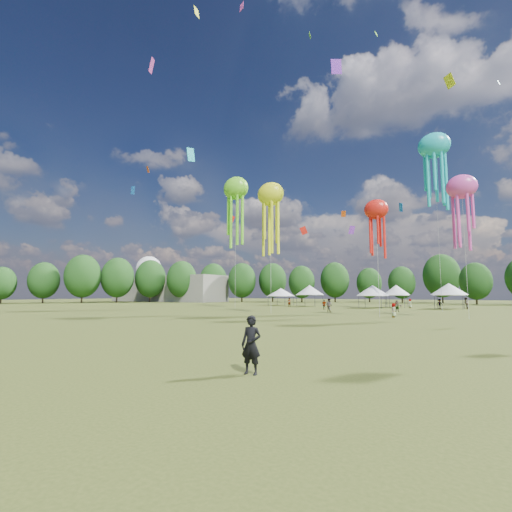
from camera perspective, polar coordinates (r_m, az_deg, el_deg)
The scene contains 10 objects.
ground at distance 20.70m, azimuth -17.74°, elevation -12.73°, with size 300.00×300.00×0.00m, color #384416.
observer_main at distance 12.16m, azimuth -0.75°, elevation -13.62°, with size 0.68×0.45×1.87m, color black.
spectator_near at distance 51.90m, azimuth 11.27°, elevation -7.54°, with size 0.91×0.71×1.87m, color gray.
spectators_far at distance 63.22m, azimuth 22.20°, elevation -6.98°, with size 30.38×28.58×1.91m.
festival_tents at distance 71.75m, azimuth 15.31°, elevation -5.19°, with size 38.06×10.28×4.27m.
show_kites at distance 57.34m, azimuth 9.88°, elevation 9.86°, with size 39.80×20.69×26.51m.
small_kites at distance 64.62m, azimuth 15.28°, elevation 20.41°, with size 74.70×63.86×46.54m.
treeline at distance 78.37m, azimuth 17.84°, elevation -2.65°, with size 201.57×95.24×13.43m.
hangar at distance 122.31m, azimuth -13.55°, elevation -5.00°, with size 40.00×12.00×8.00m, color gray.
radome at distance 138.33m, azimuth -16.34°, elevation -2.53°, with size 9.00×9.00×16.00m.
Camera 1 is at (15.67, -13.28, 2.59)m, focal length 25.75 mm.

